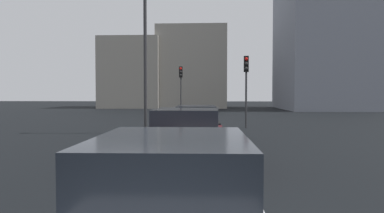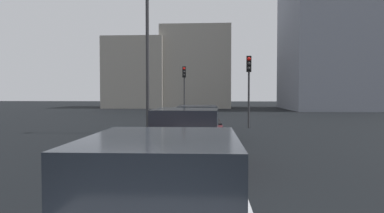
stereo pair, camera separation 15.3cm
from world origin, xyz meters
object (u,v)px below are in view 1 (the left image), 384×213
at_px(car_white_third, 173,208).
at_px(traffic_light_near_right, 181,81).
at_px(car_black_lead, 196,123).
at_px(traffic_light_near_left, 246,76).
at_px(car_maroon_second, 188,139).
at_px(street_lamp_kerbside, 145,43).

bearing_deg(car_white_third, traffic_light_near_right, 3.60).
xyz_separation_m(car_black_lead, car_white_third, (-11.63, -0.23, 0.04)).
distance_m(traffic_light_near_left, traffic_light_near_right, 10.08).
xyz_separation_m(car_black_lead, car_maroon_second, (-5.80, -0.01, 0.05)).
distance_m(car_white_third, traffic_light_near_right, 25.88).
bearing_deg(traffic_light_near_left, car_black_lead, -21.28).
relative_size(car_black_lead, street_lamp_kerbside, 0.64).
bearing_deg(car_white_third, car_maroon_second, 1.18).
bearing_deg(street_lamp_kerbside, traffic_light_near_right, -3.36).
bearing_deg(car_white_third, traffic_light_near_left, -9.19).
relative_size(car_maroon_second, traffic_light_near_left, 1.05).
height_order(traffic_light_near_left, street_lamp_kerbside, street_lamp_kerbside).
distance_m(car_black_lead, street_lamp_kerbside, 4.90).
bearing_deg(car_white_third, street_lamp_kerbside, 10.60).
height_order(car_white_third, street_lamp_kerbside, street_lamp_kerbside).
bearing_deg(traffic_light_near_left, car_white_third, -1.89).
xyz_separation_m(car_black_lead, street_lamp_kerbside, (1.92, 2.55, 3.72)).
bearing_deg(traffic_light_near_left, car_maroon_second, -7.30).
bearing_deg(street_lamp_kerbside, car_maroon_second, -161.66).
bearing_deg(car_white_third, car_black_lead, 0.14).
height_order(car_black_lead, car_maroon_second, car_maroon_second).
distance_m(car_black_lead, traffic_light_near_left, 6.10).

